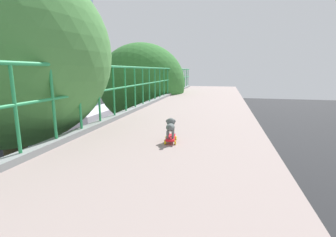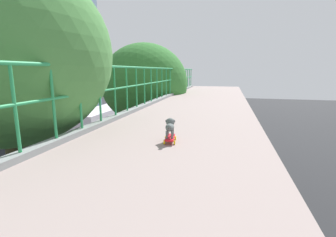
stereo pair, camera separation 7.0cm
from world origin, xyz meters
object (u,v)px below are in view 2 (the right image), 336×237
at_px(car_red_taxi_fifth, 79,189).
at_px(small_dog, 170,126).
at_px(toy_skateboard, 170,138).
at_px(city_bus, 113,119).

bearing_deg(car_red_taxi_fifth, small_dog, -45.09).
height_order(car_red_taxi_fifth, small_dog, small_dog).
height_order(toy_skateboard, small_dog, small_dog).
xyz_separation_m(car_red_taxi_fifth, city_bus, (-3.91, 11.74, 1.15)).
bearing_deg(toy_skateboard, city_bus, 119.38).
distance_m(car_red_taxi_fifth, toy_skateboard, 10.04).
relative_size(city_bus, toy_skateboard, 28.10).
bearing_deg(car_red_taxi_fifth, toy_skateboard, -45.17).
bearing_deg(city_bus, car_red_taxi_fifth, -71.57).
distance_m(city_bus, small_dog, 20.98).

